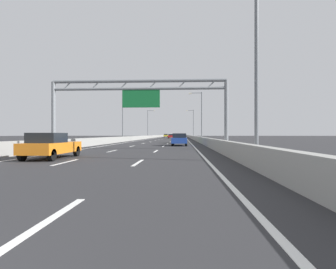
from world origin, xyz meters
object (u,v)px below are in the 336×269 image
at_px(streetlamp_right_near, 252,55).
at_px(streetlamp_right_far, 193,122).
at_px(red_car, 171,136).
at_px(silver_car, 181,136).
at_px(orange_car, 51,146).
at_px(streetlamp_right_mid, 200,113).
at_px(sign_gantry, 139,96).
at_px(green_car, 179,138).
at_px(yellow_car, 166,135).
at_px(streetlamp_left_mid, 124,114).
at_px(blue_car, 179,139).
at_px(streetlamp_left_far, 148,122).

distance_m(streetlamp_right_near, streetlamp_right_far, 78.07).
height_order(red_car, silver_car, silver_car).
bearing_deg(orange_car, streetlamp_right_mid, 73.76).
height_order(sign_gantry, green_car, sign_gantry).
distance_m(streetlamp_right_mid, yellow_car, 73.95).
distance_m(streetlamp_right_near, silver_car, 103.80).
xyz_separation_m(streetlamp_left_mid, blue_car, (11.07, -19.85, -4.65)).
xyz_separation_m(blue_car, silver_car, (-0.16, 84.43, 0.02)).
bearing_deg(blue_car, streetlamp_left_mid, 119.15).
distance_m(sign_gantry, green_car, 18.61).
height_order(streetlamp_right_far, green_car, streetlamp_right_far).
relative_size(blue_car, red_car, 1.08).
relative_size(sign_gantry, streetlamp_left_mid, 1.69).
bearing_deg(yellow_car, streetlamp_left_far, -96.52).
height_order(streetlamp_right_mid, orange_car, streetlamp_right_mid).
distance_m(streetlamp_left_mid, silver_car, 65.66).
distance_m(sign_gantry, streetlamp_right_near, 12.87).
bearing_deg(streetlamp_left_mid, streetlamp_right_far, 69.07).
distance_m(sign_gantry, orange_car, 10.75).
height_order(streetlamp_right_far, silver_car, streetlamp_right_far).
distance_m(green_car, orange_car, 27.99).
xyz_separation_m(sign_gantry, yellow_car, (-3.62, 101.51, -4.08)).
xyz_separation_m(streetlamp_right_far, green_car, (-4.05, -49.74, -4.66)).
height_order(sign_gantry, streetlamp_left_far, streetlamp_left_far).
bearing_deg(streetlamp_right_far, streetlamp_right_near, -90.00).
bearing_deg(sign_gantry, streetlamp_right_near, -54.68).
distance_m(sign_gantry, streetlamp_right_mid, 29.50).
relative_size(streetlamp_right_near, blue_car, 2.02).
bearing_deg(streetlamp_right_near, red_car, 95.37).
height_order(streetlamp_left_far, yellow_car, streetlamp_left_far).
bearing_deg(streetlamp_right_mid, yellow_car, 98.61).
bearing_deg(streetlamp_right_far, silver_car, 98.94).
height_order(green_car, orange_car, orange_car).
height_order(streetlamp_left_mid, streetlamp_right_mid, same).
height_order(blue_car, silver_car, silver_car).
xyz_separation_m(green_car, yellow_car, (-7.00, 83.67, 0.02)).
xyz_separation_m(streetlamp_right_mid, streetlamp_left_far, (-14.93, 39.04, 0.00)).
distance_m(streetlamp_left_far, blue_car, 60.10).
distance_m(sign_gantry, red_car, 68.73).
relative_size(sign_gantry, red_car, 3.69).
bearing_deg(streetlamp_left_far, red_car, 7.80).
bearing_deg(sign_gantry, streetlamp_left_far, 96.33).
height_order(streetlamp_right_far, orange_car, streetlamp_right_far).
height_order(streetlamp_left_mid, orange_car, streetlamp_left_mid).
bearing_deg(streetlamp_left_far, orange_car, -87.08).
xyz_separation_m(streetlamp_left_mid, red_car, (7.50, 40.07, -4.65)).
bearing_deg(yellow_car, streetlamp_left_mid, -93.04).
xyz_separation_m(streetlamp_right_near, streetlamp_left_far, (-14.93, 78.07, 0.00)).
bearing_deg(silver_car, streetlamp_right_mid, -86.44).
distance_m(streetlamp_left_mid, green_car, 15.96).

